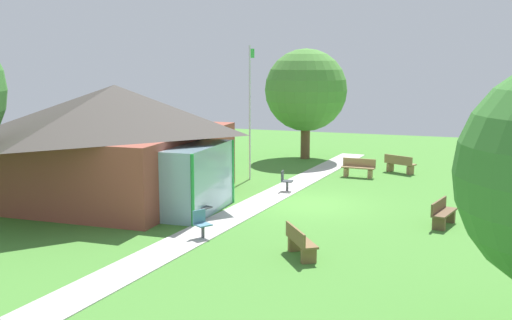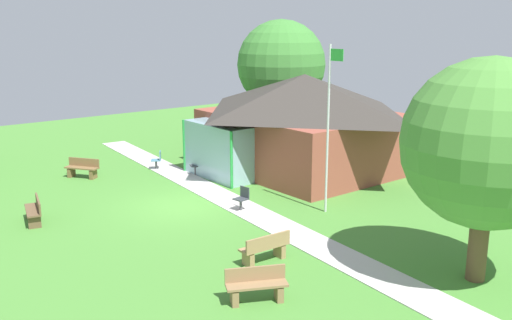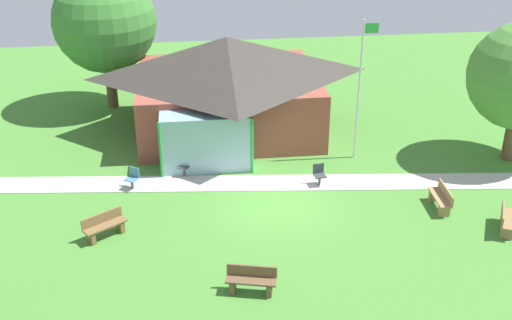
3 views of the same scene
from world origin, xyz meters
The scene contains 12 objects.
ground_plane centered at (0.00, 0.00, 0.00)m, with size 44.00×44.00×0.00m, color #478433.
pavilion centered at (-1.34, 7.09, 2.28)m, with size 9.02×8.49×4.37m.
footpath centered at (0.00, 1.67, 0.01)m, with size 24.81×1.30×0.03m, color #BCB7B2.
flagpole centered at (3.81, 3.57, 3.25)m, with size 0.64×0.08×5.91m.
bench_mid_right centered at (5.83, -0.94, 0.40)m, with size 0.52×1.52×0.84m.
bench_front_center centered at (-1.58, -4.94, 0.40)m, with size 1.56×0.79×0.84m.
bench_mid_left centered at (-6.17, -1.39, 0.40)m, with size 1.49×1.21×0.84m.
bench_lawn_far_right centered at (7.50, -2.60, 0.40)m, with size 1.07×1.54×0.84m.
patio_chair_west centered at (-5.40, 1.89, 0.42)m, with size 0.61×0.61×0.86m.
patio_chair_lawn_spare centered at (1.78, 1.33, 0.42)m, with size 0.49×0.49×0.86m.
patio_chair_porch_left centered at (-3.40, 2.75, 0.42)m, with size 0.56×0.56×0.86m.
tree_east_hedge centered at (10.17, 2.66, 3.65)m, with size 4.34×4.34×5.84m.
Camera 1 is at (-22.33, -5.61, 5.47)m, focal length 44.26 mm.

